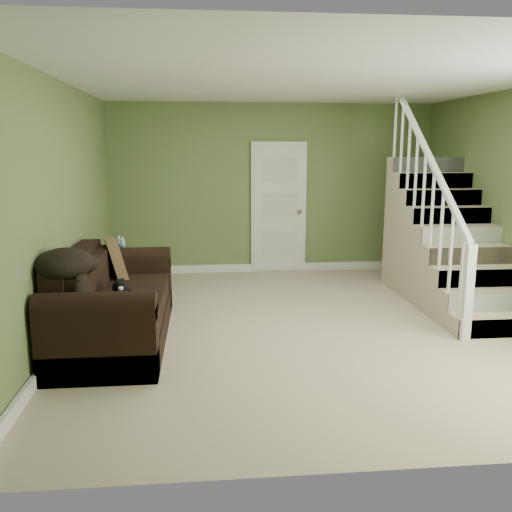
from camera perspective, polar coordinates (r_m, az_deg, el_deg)
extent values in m
cube|color=tan|center=(6.05, 4.98, -7.30)|extent=(5.00, 5.50, 0.01)
cube|color=white|center=(5.77, 5.44, 17.96)|extent=(5.00, 5.50, 0.01)
cube|color=#607941|center=(8.47, 1.70, 7.08)|extent=(5.00, 0.04, 2.60)
cube|color=#607941|center=(3.14, 14.60, -0.59)|extent=(5.00, 0.04, 2.60)
cube|color=#607941|center=(5.84, -19.74, 4.49)|extent=(0.04, 5.50, 2.60)
cube|color=white|center=(8.63, 1.68, -1.18)|extent=(5.00, 0.04, 0.12)
cube|color=white|center=(6.09, -18.69, -7.14)|extent=(0.04, 5.50, 0.12)
cube|color=white|center=(8.48, 2.39, 5.11)|extent=(0.86, 0.05, 2.02)
cube|color=white|center=(8.46, 2.41, 5.02)|extent=(0.78, 0.04, 1.96)
sphere|color=olive|center=(8.47, 4.60, 4.67)|extent=(0.07, 0.07, 0.07)
cube|color=tan|center=(6.29, 24.16, -6.60)|extent=(1.00, 0.27, 0.20)
cylinder|color=white|center=(5.94, 20.81, -1.86)|extent=(0.04, 0.04, 0.90)
cube|color=tan|center=(6.48, 23.06, -5.06)|extent=(1.00, 0.27, 0.40)
cylinder|color=white|center=(6.14, 19.84, 0.53)|extent=(0.04, 0.04, 0.90)
cube|color=tan|center=(6.69, 22.03, -3.61)|extent=(1.00, 0.27, 0.60)
cylinder|color=white|center=(6.35, 18.92, 2.76)|extent=(0.04, 0.04, 0.90)
cube|color=tan|center=(6.90, 21.06, -2.25)|extent=(1.00, 0.27, 0.80)
cylinder|color=white|center=(6.57, 18.07, 4.84)|extent=(0.04, 0.04, 0.90)
cube|color=tan|center=(7.11, 20.16, -0.96)|extent=(1.00, 0.27, 1.00)
cylinder|color=white|center=(6.80, 17.26, 6.79)|extent=(0.04, 0.04, 0.90)
cube|color=tan|center=(7.33, 19.31, 0.25)|extent=(1.00, 0.27, 1.20)
cylinder|color=white|center=(7.03, 16.50, 8.60)|extent=(0.04, 0.04, 0.90)
cube|color=tan|center=(7.55, 18.50, 1.38)|extent=(1.00, 0.27, 1.40)
cylinder|color=white|center=(7.28, 15.79, 10.30)|extent=(0.04, 0.04, 0.90)
cube|color=tan|center=(7.78, 17.75, 2.45)|extent=(1.00, 0.27, 1.60)
cylinder|color=white|center=(7.53, 15.12, 11.88)|extent=(0.04, 0.04, 0.90)
cube|color=tan|center=(8.01, 17.03, 3.46)|extent=(1.00, 0.27, 1.80)
cylinder|color=white|center=(7.79, 14.48, 13.35)|extent=(0.04, 0.04, 0.90)
cube|color=white|center=(5.84, 21.38, -3.63)|extent=(0.09, 0.09, 1.00)
cube|color=white|center=(6.78, 17.49, 10.58)|extent=(0.06, 2.46, 1.84)
cube|color=black|center=(5.75, -14.37, -7.26)|extent=(0.98, 2.28, 0.26)
cube|color=black|center=(5.67, -13.45, -4.93)|extent=(0.75, 1.72, 0.23)
cube|color=black|center=(4.75, -16.29, -8.92)|extent=(0.98, 0.26, 0.64)
cube|color=black|center=(6.66, -13.17, -2.94)|extent=(0.98, 0.26, 0.64)
cylinder|color=black|center=(4.65, -16.50, -5.21)|extent=(0.98, 0.26, 0.26)
cylinder|color=black|center=(6.59, -13.30, -0.24)|extent=(0.98, 0.26, 0.26)
cube|color=black|center=(5.70, -18.45, -3.00)|extent=(0.21, 1.76, 0.65)
cube|color=black|center=(5.65, -16.91, -2.17)|extent=(0.14, 1.70, 0.36)
cube|color=black|center=(7.41, -14.18, -1.91)|extent=(0.56, 0.56, 0.55)
cylinder|color=silver|center=(7.30, -14.96, 0.86)|extent=(0.06, 0.06, 0.20)
cylinder|color=#2C52AD|center=(7.30, -14.96, 0.86)|extent=(0.07, 0.07, 0.05)
cylinder|color=white|center=(7.28, -15.00, 1.75)|extent=(0.03, 0.03, 0.03)
cylinder|color=silver|center=(7.31, -13.85, 0.93)|extent=(0.06, 0.06, 0.20)
cylinder|color=#2C52AD|center=(7.31, -13.85, 0.93)|extent=(0.07, 0.07, 0.05)
cylinder|color=white|center=(7.29, -13.89, 1.82)|extent=(0.03, 0.03, 0.03)
cylinder|color=silver|center=(7.43, -14.22, 1.07)|extent=(0.06, 0.06, 0.20)
cylinder|color=#2C52AD|center=(7.43, -14.22, 1.07)|extent=(0.07, 0.07, 0.05)
cylinder|color=white|center=(7.41, -14.26, 1.95)|extent=(0.03, 0.03, 0.03)
ellipsoid|color=black|center=(5.58, -14.07, -3.18)|extent=(0.20, 0.31, 0.16)
ellipsoid|color=white|center=(5.52, -14.16, -3.63)|extent=(0.11, 0.13, 0.08)
sphere|color=black|center=(5.42, -14.32, -3.02)|extent=(0.12, 0.12, 0.11)
ellipsoid|color=white|center=(5.38, -14.38, -3.32)|extent=(0.06, 0.05, 0.05)
cone|color=black|center=(5.42, -14.64, -2.43)|extent=(0.04, 0.05, 0.05)
cone|color=black|center=(5.41, -14.03, -2.43)|extent=(0.04, 0.05, 0.05)
cylinder|color=black|center=(5.69, -13.11, -3.48)|extent=(0.11, 0.21, 0.03)
ellipsoid|color=yellow|center=(5.02, -15.34, -5.42)|extent=(0.07, 0.20, 0.06)
cube|color=#533821|center=(6.36, -14.51, -0.32)|extent=(0.34, 0.51, 0.48)
ellipsoid|color=black|center=(5.03, -19.63, -0.78)|extent=(0.64, 0.75, 0.27)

